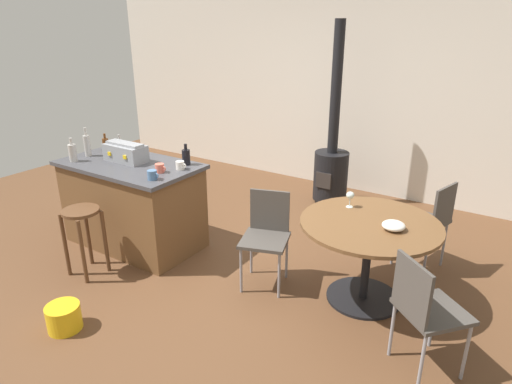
{
  "coord_description": "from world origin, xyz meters",
  "views": [
    {
      "loc": [
        2.43,
        -3.09,
        2.26
      ],
      "look_at": [
        0.4,
        0.03,
        0.82
      ],
      "focal_mm": 31.17,
      "sensor_mm": 36.0,
      "label": 1
    }
  ],
  "objects_px": {
    "folding_chair_far": "(267,232)",
    "toolbox": "(126,152)",
    "wooden_stool": "(83,227)",
    "folding_chair_left": "(425,307)",
    "kitchen_island": "(133,204)",
    "bottle_1": "(186,157)",
    "folding_chair_near": "(430,218)",
    "cup_2": "(160,168)",
    "wood_stove": "(331,163)",
    "bottle_2": "(120,146)",
    "bottle_3": "(87,145)",
    "plastic_bucket": "(64,317)",
    "dining_table": "(369,241)",
    "bottle_4": "(106,145)",
    "bottle_0": "(73,152)",
    "cup_1": "(180,165)",
    "serving_bowl": "(394,226)",
    "cup_0": "(152,175)",
    "wine_glass": "(350,196)"
  },
  "relations": [
    {
      "from": "dining_table",
      "to": "folding_chair_near",
      "type": "bearing_deg",
      "value": 69.94
    },
    {
      "from": "folding_chair_near",
      "to": "cup_0",
      "type": "distance_m",
      "value": 2.61
    },
    {
      "from": "dining_table",
      "to": "cup_1",
      "type": "bearing_deg",
      "value": -173.84
    },
    {
      "from": "folding_chair_near",
      "to": "cup_2",
      "type": "xyz_separation_m",
      "value": [
        -2.26,
        -1.2,
        0.43
      ]
    },
    {
      "from": "bottle_2",
      "to": "cup_1",
      "type": "height_order",
      "value": "bottle_2"
    },
    {
      "from": "dining_table",
      "to": "folding_chair_far",
      "type": "xyz_separation_m",
      "value": [
        -0.86,
        -0.21,
        -0.06
      ]
    },
    {
      "from": "wooden_stool",
      "to": "folding_chair_near",
      "type": "bearing_deg",
      "value": 34.74
    },
    {
      "from": "plastic_bucket",
      "to": "dining_table",
      "type": "bearing_deg",
      "value": 42.42
    },
    {
      "from": "folding_chair_near",
      "to": "cup_2",
      "type": "height_order",
      "value": "cup_2"
    },
    {
      "from": "folding_chair_far",
      "to": "toolbox",
      "type": "height_order",
      "value": "toolbox"
    },
    {
      "from": "cup_2",
      "to": "serving_bowl",
      "type": "distance_m",
      "value": 2.19
    },
    {
      "from": "folding_chair_far",
      "to": "serving_bowl",
      "type": "height_order",
      "value": "folding_chair_far"
    },
    {
      "from": "dining_table",
      "to": "wood_stove",
      "type": "bearing_deg",
      "value": 121.92
    },
    {
      "from": "folding_chair_far",
      "to": "cup_0",
      "type": "relative_size",
      "value": 6.83
    },
    {
      "from": "folding_chair_left",
      "to": "bottle_0",
      "type": "height_order",
      "value": "bottle_0"
    },
    {
      "from": "folding_chair_far",
      "to": "cup_2",
      "type": "distance_m",
      "value": 1.2
    },
    {
      "from": "dining_table",
      "to": "bottle_4",
      "type": "relative_size",
      "value": 5.65
    },
    {
      "from": "bottle_3",
      "to": "plastic_bucket",
      "type": "distance_m",
      "value": 1.97
    },
    {
      "from": "bottle_4",
      "to": "cup_1",
      "type": "xyz_separation_m",
      "value": [
        1.12,
        -0.03,
        -0.04
      ]
    },
    {
      "from": "bottle_3",
      "to": "serving_bowl",
      "type": "distance_m",
      "value": 3.23
    },
    {
      "from": "bottle_3",
      "to": "toolbox",
      "type": "bearing_deg",
      "value": 10.83
    },
    {
      "from": "bottle_1",
      "to": "cup_0",
      "type": "xyz_separation_m",
      "value": [
        0.04,
        -0.51,
        -0.04
      ]
    },
    {
      "from": "wine_glass",
      "to": "cup_2",
      "type": "bearing_deg",
      "value": -161.08
    },
    {
      "from": "wooden_stool",
      "to": "folding_chair_left",
      "type": "height_order",
      "value": "folding_chair_left"
    },
    {
      "from": "bottle_0",
      "to": "serving_bowl",
      "type": "xyz_separation_m",
      "value": [
        3.16,
        0.56,
        -0.23
      ]
    },
    {
      "from": "toolbox",
      "to": "bottle_4",
      "type": "height_order",
      "value": "bottle_4"
    },
    {
      "from": "cup_1",
      "to": "cup_0",
      "type": "bearing_deg",
      "value": -91.65
    },
    {
      "from": "bottle_0",
      "to": "bottle_4",
      "type": "xyz_separation_m",
      "value": [
        -0.02,
        0.43,
        -0.02
      ]
    },
    {
      "from": "wine_glass",
      "to": "cup_1",
      "type": "bearing_deg",
      "value": -165.81
    },
    {
      "from": "folding_chair_left",
      "to": "folding_chair_far",
      "type": "bearing_deg",
      "value": 164.95
    },
    {
      "from": "kitchen_island",
      "to": "bottle_1",
      "type": "relative_size",
      "value": 6.81
    },
    {
      "from": "folding_chair_left",
      "to": "cup_2",
      "type": "bearing_deg",
      "value": 174.95
    },
    {
      "from": "folding_chair_far",
      "to": "cup_1",
      "type": "xyz_separation_m",
      "value": [
        -1.0,
        0.01,
        0.45
      ]
    },
    {
      "from": "plastic_bucket",
      "to": "bottle_1",
      "type": "bearing_deg",
      "value": 93.31
    },
    {
      "from": "bottle_1",
      "to": "bottle_2",
      "type": "xyz_separation_m",
      "value": [
        -0.89,
        -0.07,
        -0.0
      ]
    },
    {
      "from": "dining_table",
      "to": "cup_1",
      "type": "distance_m",
      "value": 1.91
    },
    {
      "from": "bottle_2",
      "to": "cup_1",
      "type": "bearing_deg",
      "value": -4.7
    },
    {
      "from": "wood_stove",
      "to": "bottle_1",
      "type": "xyz_separation_m",
      "value": [
        -0.75,
        -1.92,
        0.44
      ]
    },
    {
      "from": "folding_chair_left",
      "to": "bottle_2",
      "type": "relative_size",
      "value": 4.18
    },
    {
      "from": "cup_2",
      "to": "wood_stove",
      "type": "bearing_deg",
      "value": 70.43
    },
    {
      "from": "dining_table",
      "to": "bottle_3",
      "type": "distance_m",
      "value": 3.06
    },
    {
      "from": "folding_chair_left",
      "to": "cup_0",
      "type": "bearing_deg",
      "value": 179.06
    },
    {
      "from": "folding_chair_far",
      "to": "cup_1",
      "type": "distance_m",
      "value": 1.09
    },
    {
      "from": "folding_chair_left",
      "to": "cup_2",
      "type": "xyz_separation_m",
      "value": [
        -2.56,
        0.23,
        0.44
      ]
    },
    {
      "from": "bottle_4",
      "to": "bottle_2",
      "type": "bearing_deg",
      "value": 13.74
    },
    {
      "from": "bottle_0",
      "to": "cup_2",
      "type": "bearing_deg",
      "value": 12.49
    },
    {
      "from": "bottle_1",
      "to": "serving_bowl",
      "type": "distance_m",
      "value": 2.12
    },
    {
      "from": "dining_table",
      "to": "folding_chair_far",
      "type": "relative_size",
      "value": 1.34
    },
    {
      "from": "dining_table",
      "to": "cup_2",
      "type": "relative_size",
      "value": 9.4
    },
    {
      "from": "cup_1",
      "to": "folding_chair_far",
      "type": "bearing_deg",
      "value": -0.61
    }
  ]
}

